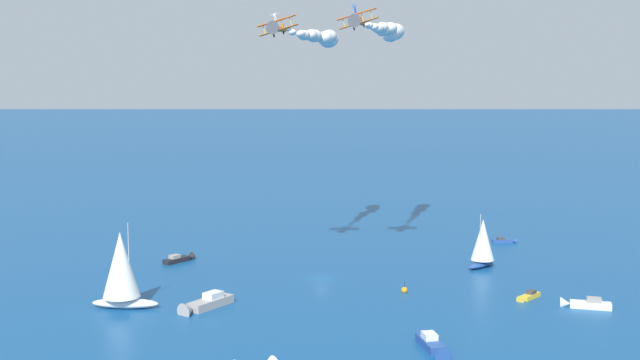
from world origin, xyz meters
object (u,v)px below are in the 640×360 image
Objects in this scene: sailboat_near_centre at (483,243)px; motorboat_outer_ring_a at (528,297)px; motorboat_mid_cluster at (180,259)px; biplane_lead at (358,21)px; sailboat_far_port at (121,269)px; motorboat_ahead at (506,241)px; wingwalker_lead at (355,9)px; motorboat_offshore at (583,304)px; biplane_wingman at (278,28)px; marker_buoy at (404,290)px; wingwalker_wingman at (275,16)px; motorboat_trailing at (204,304)px; motorboat_far_stbd at (433,346)px.

sailboat_near_centre reaches higher than motorboat_outer_ring_a.
motorboat_mid_cluster is 59.41m from biplane_lead.
motorboat_mid_cluster is at bearing -39.15° from sailboat_near_centre.
sailboat_far_port is 2.36× the size of motorboat_outer_ring_a.
wingwalker_lead reaches higher than motorboat_ahead.
biplane_wingman is (30.97, -41.91, 44.42)m from motorboat_offshore.
motorboat_ahead is 49.81m from marker_buoy.
biplane_wingman is 2.15m from wingwalker_wingman.
biplane_lead is at bearing 145.20° from biplane_wingman.
biplane_lead is (26.88, -4.97, 41.39)m from sailboat_near_centre.
sailboat_far_port is 2.03× the size of biplane_lead.
motorboat_ahead is 0.80× the size of biplane_lead.
motorboat_trailing is 50.67m from wingwalker_wingman.
biplane_lead is at bearing 169.20° from sailboat_far_port.
wingwalker_lead is at bearing -77.11° from marker_buoy.
sailboat_far_port is 47.24m from marker_buoy.
motorboat_trailing is at bearing -34.00° from motorboat_offshore.
motorboat_ahead is 66.98m from biplane_lead.
biplane_wingman reaches higher than motorboat_ahead.
motorboat_trailing is 79.11m from motorboat_ahead.
motorboat_mid_cluster is at bearing -72.62° from wingwalker_wingman.
sailboat_far_port is at bearing -10.30° from wingwalker_lead.
marker_buoy is (24.71, 5.71, -4.41)m from sailboat_near_centre.
motorboat_ahead is at bearing -157.50° from marker_buoy.
biplane_lead is (2.17, -10.67, 45.80)m from marker_buoy.
sailboat_near_centre reaches higher than motorboat_ahead.
biplane_lead reaches higher than sailboat_near_centre.
motorboat_ahead is 0.74× the size of motorboat_mid_cluster.
wingwalker_lead is 13.93m from wingwalker_wingman.
motorboat_far_stbd is at bearing 121.90° from sailboat_far_port.
motorboat_offshore is 77.24m from motorboat_mid_cluster.
biplane_wingman is (-19.05, -8.17, 44.23)m from motorboat_trailing.
biplane_wingman reaches higher than sailboat_far_port.
biplane_wingman is at bearing -53.89° from marker_buoy.
sailboat_far_port is at bearing 0.25° from biplane_wingman.
motorboat_mid_cluster is 1.25× the size of motorboat_outer_ring_a.
motorboat_mid_cluster is 68.29m from motorboat_outer_ring_a.
motorboat_mid_cluster is 1.08× the size of biplane_lead.
motorboat_outer_ring_a is 0.86× the size of biplane_lead.
sailboat_far_port is 89.29m from motorboat_ahead.
marker_buoy reaches higher than motorboat_offshore.
motorboat_far_stbd is at bearing 87.07° from wingwalker_wingman.
motorboat_trailing is at bearing -4.71° from sailboat_near_centre.
wingwalker_wingman reaches higher than sailboat_far_port.
wingwalker_lead is at bearing 145.81° from biplane_wingman.
marker_buoy is 0.31× the size of biplane_wingman.
sailboat_far_port is 66.39m from motorboat_outer_ring_a.
motorboat_mid_cluster is 48.45m from marker_buoy.
sailboat_near_centre is 68.99m from sailboat_far_port.
motorboat_trailing is at bearing 142.42° from sailboat_far_port.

